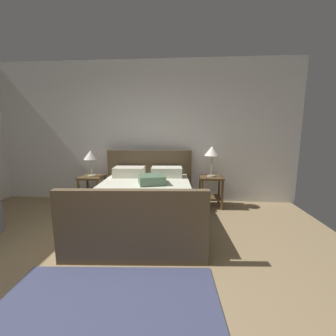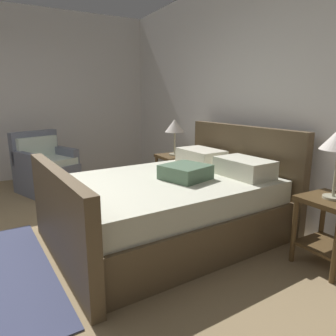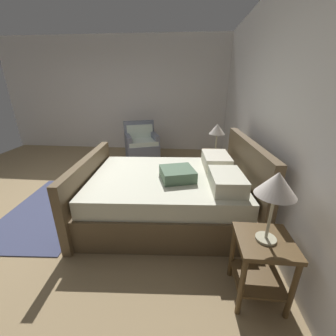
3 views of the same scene
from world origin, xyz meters
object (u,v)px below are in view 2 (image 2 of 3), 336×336
Objects in this scene: nightstand_left at (174,168)px; armchair at (45,169)px; bed at (170,204)px; table_lamp_left at (175,127)px; nightstand_right at (330,221)px.

nightstand_left is 0.64× the size of armchair.
bed is 4.53× the size of table_lamp_left.
nightstand_right is 1.19× the size of table_lamp_left.
armchair is at bearing -125.88° from table_lamp_left.
table_lamp_left reaches higher than nightstand_right.
nightstand_right and nightstand_left have the same top height.
nightstand_left is at bearing 147.64° from bed.
table_lamp_left is at bearing 54.12° from armchair.
armchair is (-1.15, -1.59, -0.06)m from nightstand_left.
table_lamp_left reaches higher than armchair.
armchair is (-1.15, -1.59, -0.65)m from table_lamp_left.
bed reaches higher than nightstand_right.
table_lamp_left is at bearing 147.64° from bed.
nightstand_right is at bearing 3.43° from table_lamp_left.
table_lamp_left is (-1.15, 0.73, 0.65)m from bed.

